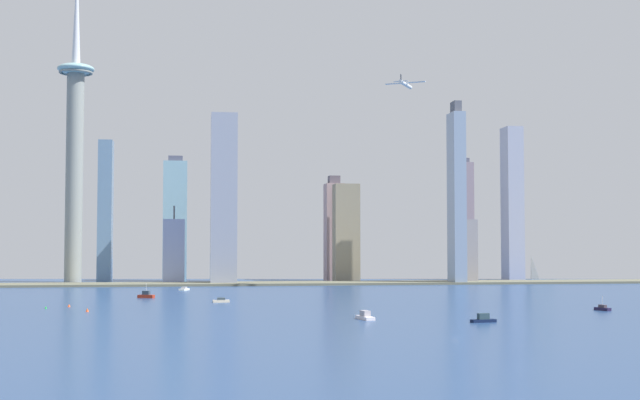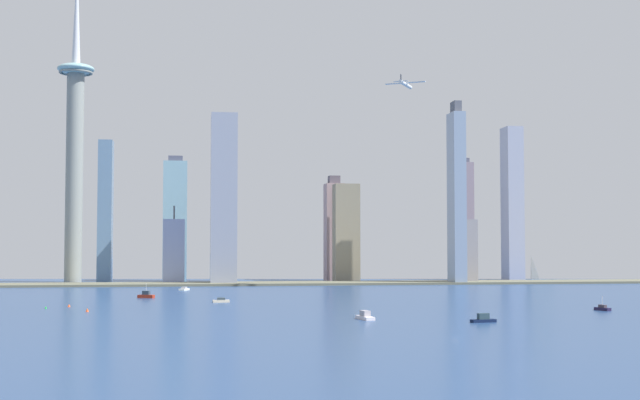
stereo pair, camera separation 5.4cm
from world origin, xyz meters
The scene contains 25 objects.
ground_plane centered at (0.00, 0.00, 0.00)m, with size 6000.00×6000.00×0.00m, color navy.
waterfront_pier centered at (0.00, 499.86, 1.06)m, with size 870.95×57.46×2.12m, color #656551.
observation_tower centered at (-223.18, 540.14, 142.72)m, with size 36.29×36.29×329.09m.
skyscraper_0 centered at (172.91, 519.66, 32.28)m, with size 15.42×26.32×64.56m.
skyscraper_1 centered at (-76.84, 506.93, 83.70)m, with size 25.60×19.05×167.39m.
skyscraper_2 centered at (-124.86, 578.45, 64.15)m, with size 24.66×21.03×131.86m.
skyscraper_3 centered at (152.46, 486.81, 87.18)m, with size 12.32×25.92×181.45m.
skyscraper_4 centered at (-195.29, 567.79, 72.87)m, with size 14.15×22.10×145.75m.
skyscraper_5 centered at (192.55, 590.40, 66.20)m, with size 19.99×15.16×135.56m.
skyscraper_7 centered at (46.27, 591.78, 54.29)m, with size 19.56×24.57×113.96m.
skyscraper_8 centered at (247.43, 584.82, 85.23)m, with size 18.38×25.69×170.46m.
skyscraper_9 centered at (-125.02, 528.16, 32.09)m, with size 21.19×12.63×77.26m.
skyscraper_10 centered at (-76.05, 585.64, 86.64)m, with size 23.20×24.61×179.67m.
skyscraper_11 centered at (287.97, 607.93, 58.10)m, with size 26.37×14.54×121.77m.
skyscraper_12 centered at (53.37, 556.19, 51.28)m, with size 26.07×22.29×102.56m.
boat_0 centered at (-113.81, 400.66, 1.05)m, with size 9.25×15.20×2.89m.
boat_2 centered at (33.93, 63.75, 1.58)m, with size 13.29×6.11×4.44m.
boat_3 centered at (128.80, 129.68, 1.26)m, with size 6.59×11.12×8.25m.
boat_4 centered at (-20.26, 89.29, 1.60)m, with size 7.38×17.20×4.49m.
boat_5 centered at (-140.33, 294.26, 1.87)m, with size 12.63×8.70×10.51m.
boat_6 centered at (-88.46, 236.29, 1.17)m, with size 11.35×5.09×3.19m.
channel_buoy_0 centered at (-167.14, 164.02, 1.02)m, with size 1.88×1.88×2.04m, color #E54C19.
channel_buoy_1 centered at (-182.97, 207.20, 0.84)m, with size 1.88×1.88×1.68m, color #E54C19.
channel_buoy_2 centered at (-194.64, 193.33, 0.79)m, with size 1.20×1.20×1.58m, color green.
airplane centered at (82.53, 413.02, 183.53)m, with size 34.11×32.21×8.24m.
Camera 1 is at (-109.50, -355.26, 37.66)m, focal length 49.42 mm.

